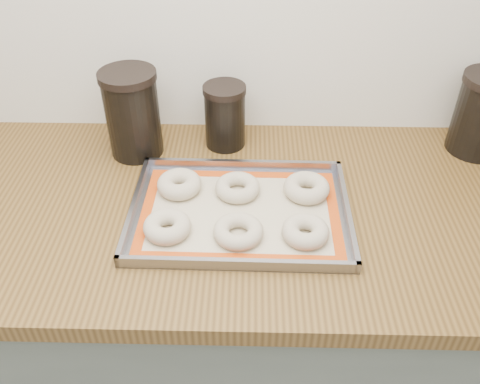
{
  "coord_description": "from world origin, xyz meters",
  "views": [
    {
      "loc": [
        -0.19,
        0.82,
        1.61
      ],
      "look_at": [
        -0.21,
        1.63,
        0.96
      ],
      "focal_mm": 38.0,
      "sensor_mm": 36.0,
      "label": 1
    }
  ],
  "objects_px": {
    "bagel_front_right": "(305,231)",
    "bagel_back_right": "(307,188)",
    "bagel_back_left": "(179,184)",
    "bagel_back_mid": "(238,188)",
    "bagel_front_left": "(167,226)",
    "bagel_front_mid": "(238,231)",
    "canister_left": "(133,113)",
    "canister_mid": "(225,116)",
    "baking_tray": "(240,212)"
  },
  "relations": [
    {
      "from": "bagel_front_mid",
      "to": "bagel_front_right",
      "type": "xyz_separation_m",
      "value": [
        0.13,
        0.0,
        0.0
      ]
    },
    {
      "from": "bagel_front_left",
      "to": "bagel_front_mid",
      "type": "relative_size",
      "value": 0.96
    },
    {
      "from": "bagel_back_mid",
      "to": "bagel_back_right",
      "type": "xyz_separation_m",
      "value": [
        0.15,
        0.0,
        0.0
      ]
    },
    {
      "from": "baking_tray",
      "to": "bagel_back_mid",
      "type": "height_order",
      "value": "bagel_back_mid"
    },
    {
      "from": "canister_left",
      "to": "baking_tray",
      "type": "bearing_deg",
      "value": -41.9
    },
    {
      "from": "canister_left",
      "to": "bagel_front_mid",
      "type": "bearing_deg",
      "value": -50.11
    },
    {
      "from": "bagel_front_left",
      "to": "bagel_back_right",
      "type": "xyz_separation_m",
      "value": [
        0.29,
        0.13,
        -0.0
      ]
    },
    {
      "from": "bagel_back_left",
      "to": "bagel_back_mid",
      "type": "bearing_deg",
      "value": -2.63
    },
    {
      "from": "bagel_front_left",
      "to": "bagel_back_mid",
      "type": "relative_size",
      "value": 0.98
    },
    {
      "from": "bagel_back_left",
      "to": "canister_left",
      "type": "bearing_deg",
      "value": 127.26
    },
    {
      "from": "bagel_front_right",
      "to": "canister_left",
      "type": "relative_size",
      "value": 0.44
    },
    {
      "from": "baking_tray",
      "to": "bagel_front_left",
      "type": "height_order",
      "value": "bagel_front_left"
    },
    {
      "from": "bagel_front_right",
      "to": "canister_left",
      "type": "xyz_separation_m",
      "value": [
        -0.39,
        0.31,
        0.09
      ]
    },
    {
      "from": "bagel_back_left",
      "to": "canister_left",
      "type": "height_order",
      "value": "canister_left"
    },
    {
      "from": "bagel_front_right",
      "to": "canister_mid",
      "type": "xyz_separation_m",
      "value": [
        -0.18,
        0.35,
        0.06
      ]
    },
    {
      "from": "bagel_front_right",
      "to": "bagel_back_mid",
      "type": "distance_m",
      "value": 0.2
    },
    {
      "from": "bagel_back_right",
      "to": "bagel_back_left",
      "type": "bearing_deg",
      "value": 178.87
    },
    {
      "from": "canister_left",
      "to": "bagel_back_left",
      "type": "bearing_deg",
      "value": -52.74
    },
    {
      "from": "bagel_front_left",
      "to": "bagel_back_mid",
      "type": "height_order",
      "value": "bagel_front_left"
    },
    {
      "from": "baking_tray",
      "to": "bagel_back_mid",
      "type": "bearing_deg",
      "value": 96.11
    },
    {
      "from": "bagel_front_right",
      "to": "canister_left",
      "type": "distance_m",
      "value": 0.51
    },
    {
      "from": "baking_tray",
      "to": "canister_mid",
      "type": "height_order",
      "value": "canister_mid"
    },
    {
      "from": "baking_tray",
      "to": "bagel_front_mid",
      "type": "distance_m",
      "value": 0.08
    },
    {
      "from": "bagel_front_mid",
      "to": "bagel_back_left",
      "type": "bearing_deg",
      "value": 132.59
    },
    {
      "from": "bagel_back_right",
      "to": "canister_mid",
      "type": "height_order",
      "value": "canister_mid"
    },
    {
      "from": "bagel_back_left",
      "to": "bagel_back_mid",
      "type": "height_order",
      "value": "bagel_back_left"
    },
    {
      "from": "baking_tray",
      "to": "bagel_back_left",
      "type": "relative_size",
      "value": 4.72
    },
    {
      "from": "bagel_front_right",
      "to": "bagel_back_right",
      "type": "xyz_separation_m",
      "value": [
        0.01,
        0.14,
        0.0
      ]
    },
    {
      "from": "baking_tray",
      "to": "bagel_front_left",
      "type": "bearing_deg",
      "value": -155.11
    },
    {
      "from": "bagel_front_mid",
      "to": "bagel_back_right",
      "type": "relative_size",
      "value": 0.99
    },
    {
      "from": "bagel_front_mid",
      "to": "canister_left",
      "type": "distance_m",
      "value": 0.41
    },
    {
      "from": "bagel_front_left",
      "to": "bagel_front_mid",
      "type": "bearing_deg",
      "value": -3.52
    },
    {
      "from": "bagel_back_left",
      "to": "canister_left",
      "type": "relative_size",
      "value": 0.46
    },
    {
      "from": "canister_left",
      "to": "canister_mid",
      "type": "height_order",
      "value": "canister_left"
    },
    {
      "from": "bagel_back_right",
      "to": "canister_mid",
      "type": "relative_size",
      "value": 0.63
    },
    {
      "from": "bagel_front_right",
      "to": "canister_left",
      "type": "height_order",
      "value": "canister_left"
    },
    {
      "from": "bagel_back_left",
      "to": "bagel_back_right",
      "type": "bearing_deg",
      "value": -1.13
    },
    {
      "from": "bagel_front_left",
      "to": "bagel_back_right",
      "type": "height_order",
      "value": "same"
    },
    {
      "from": "bagel_front_left",
      "to": "bagel_front_mid",
      "type": "xyz_separation_m",
      "value": [
        0.14,
        -0.01,
        -0.0
      ]
    },
    {
      "from": "bagel_front_right",
      "to": "canister_mid",
      "type": "bearing_deg",
      "value": 116.72
    },
    {
      "from": "bagel_back_mid",
      "to": "canister_left",
      "type": "height_order",
      "value": "canister_left"
    },
    {
      "from": "bagel_front_right",
      "to": "bagel_back_right",
      "type": "height_order",
      "value": "bagel_back_right"
    },
    {
      "from": "bagel_back_left",
      "to": "bagel_back_right",
      "type": "xyz_separation_m",
      "value": [
        0.28,
        -0.01,
        -0.0
      ]
    },
    {
      "from": "bagel_front_right",
      "to": "bagel_back_right",
      "type": "bearing_deg",
      "value": 84.57
    },
    {
      "from": "baking_tray",
      "to": "bagel_front_mid",
      "type": "bearing_deg",
      "value": -91.21
    },
    {
      "from": "bagel_front_left",
      "to": "bagel_back_right",
      "type": "distance_m",
      "value": 0.32
    },
    {
      "from": "bagel_front_right",
      "to": "canister_mid",
      "type": "relative_size",
      "value": 0.59
    },
    {
      "from": "canister_left",
      "to": "bagel_front_right",
      "type": "bearing_deg",
      "value": -38.19
    },
    {
      "from": "bagel_front_right",
      "to": "bagel_back_mid",
      "type": "height_order",
      "value": "bagel_front_right"
    },
    {
      "from": "bagel_front_mid",
      "to": "bagel_back_left",
      "type": "height_order",
      "value": "bagel_back_left"
    }
  ]
}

